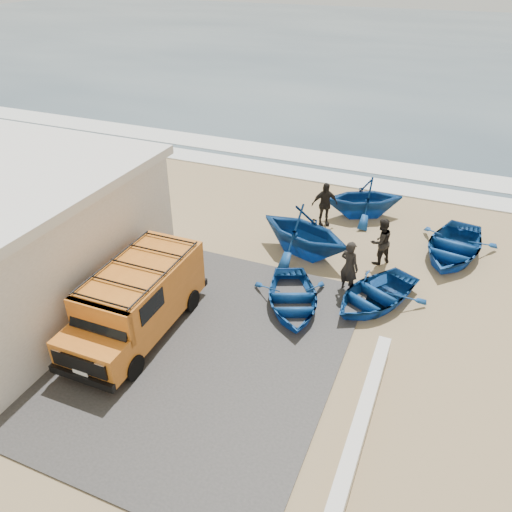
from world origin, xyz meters
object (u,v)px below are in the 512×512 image
(boat_near_right, at_px, (375,294))
(boat_mid_right, at_px, (453,246))
(boat_near_left, at_px, (292,299))
(fisherman_back, at_px, (325,204))
(boat_far_left, at_px, (364,197))
(fisherman_front, at_px, (349,267))
(fisherman_middle, at_px, (381,241))
(van, at_px, (138,299))
(parapet, at_px, (361,421))
(boat_mid_left, at_px, (304,231))

(boat_near_right, distance_m, boat_mid_right, 4.70)
(boat_near_left, bearing_deg, fisherman_back, 73.06)
(boat_near_left, bearing_deg, boat_mid_right, 26.40)
(boat_near_right, relative_size, boat_mid_right, 0.88)
(boat_far_left, height_order, fisherman_front, fisherman_front)
(fisherman_middle, height_order, fisherman_back, fisherman_back)
(van, relative_size, fisherman_middle, 2.87)
(boat_near_right, relative_size, fisherman_back, 1.86)
(boat_mid_right, distance_m, boat_far_left, 4.43)
(fisherman_front, bearing_deg, boat_far_left, -58.52)
(parapet, height_order, fisherman_middle, fisherman_middle)
(van, relative_size, fisherman_front, 2.69)
(boat_near_right, bearing_deg, boat_near_left, -125.56)
(boat_near_left, xyz_separation_m, boat_near_right, (2.43, 1.26, 0.01))
(fisherman_back, bearing_deg, boat_mid_right, -39.72)
(boat_near_right, relative_size, fisherman_middle, 1.97)
(boat_far_left, xyz_separation_m, fisherman_middle, (1.40, -3.57, 0.01))
(boat_near_left, height_order, boat_near_right, boat_near_right)
(boat_near_right, xyz_separation_m, fisherman_back, (-3.12, 4.76, 0.59))
(boat_mid_right, distance_m, fisherman_back, 5.33)
(fisherman_front, bearing_deg, fisherman_middle, -82.07)
(fisherman_middle, bearing_deg, boat_mid_right, 164.19)
(van, height_order, fisherman_front, van)
(van, xyz_separation_m, boat_near_right, (6.35, 4.12, -0.83))
(parapet, bearing_deg, fisherman_front, 107.24)
(boat_near_left, relative_size, boat_mid_left, 0.90)
(boat_near_right, xyz_separation_m, fisherman_front, (-1.01, 0.40, 0.60))
(boat_near_right, bearing_deg, boat_mid_left, 173.12)
(boat_near_right, xyz_separation_m, fisherman_middle, (-0.36, 2.63, 0.54))
(boat_mid_right, bearing_deg, boat_near_left, -121.07)
(boat_near_right, height_order, fisherman_back, fisherman_back)
(boat_mid_left, bearing_deg, boat_near_left, -149.48)
(boat_mid_left, relative_size, fisherman_middle, 2.11)
(boat_mid_right, height_order, fisherman_front, fisherman_front)
(fisherman_front, relative_size, fisherman_back, 1.01)
(parapet, xyz_separation_m, boat_mid_left, (-3.90, 7.35, 0.73))
(boat_mid_left, relative_size, boat_far_left, 1.12)
(parapet, bearing_deg, boat_far_left, 102.34)
(van, height_order, boat_near_left, van)
(boat_near_right, bearing_deg, van, -120.01)
(boat_near_right, xyz_separation_m, boat_mid_left, (-3.16, 2.13, 0.64))
(parapet, distance_m, van, 7.23)
(van, distance_m, boat_mid_right, 11.91)
(boat_far_left, bearing_deg, fisherman_front, -19.31)
(fisherman_front, bearing_deg, boat_mid_right, -105.83)
(parapet, relative_size, boat_near_right, 1.68)
(parapet, xyz_separation_m, boat_mid_right, (1.42, 9.40, 0.15))
(parapet, bearing_deg, boat_near_right, 98.02)
(boat_far_left, xyz_separation_m, fisherman_front, (0.75, -5.79, 0.07))
(boat_mid_left, bearing_deg, fisherman_back, 17.64)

